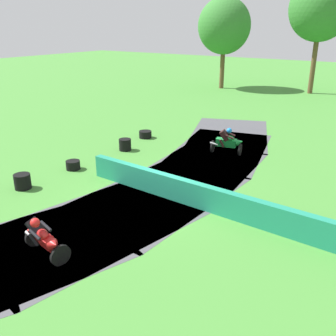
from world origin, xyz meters
The scene contains 12 objects.
ground_plane centered at (0.00, 0.00, 0.00)m, with size 120.00×120.00×0.00m, color #428433.
track_asphalt centered at (-0.92, 0.05, 0.00)m, with size 8.44×26.85×0.01m.
safety_barrier centered at (4.75, -0.24, 0.45)m, with size 0.30×16.18×0.90m, color #1E8466.
motorcycle_lead_red centered at (-0.22, -5.20, 0.63)m, with size 1.70×1.00×1.42m.
motorcycle_chase_green centered at (0.01, 5.82, 0.66)m, with size 1.70×0.98×1.42m.
tire_stack_mid_a centered at (-4.81, -2.58, 0.30)m, with size 0.65×0.65×0.60m.
tire_stack_mid_b centered at (-4.77, 0.01, 0.20)m, with size 0.63×0.63×0.40m.
tire_stack_far centered at (-4.63, 3.43, 0.30)m, with size 0.62×0.62×0.60m.
tire_stack_extra_a centered at (-5.16, 5.83, 0.20)m, with size 0.71×0.71×0.40m.
traffic_cone centered at (4.88, 0.84, 0.22)m, with size 0.28×0.28×0.44m, color orange.
tree_far_left centered at (-1.46, 26.34, 7.38)m, with size 5.44×5.44×10.26m.
tree_far_right centered at (-9.73, 24.42, 5.90)m, with size 5.04×5.04×8.57m.
Camera 1 is at (7.74, -10.78, 6.14)m, focal length 40.69 mm.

